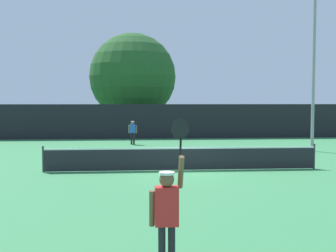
{
  "coord_description": "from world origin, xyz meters",
  "views": [
    {
      "loc": [
        -1.94,
        -16.98,
        2.87
      ],
      "look_at": [
        -0.43,
        2.03,
        1.74
      ],
      "focal_mm": 44.1,
      "sensor_mm": 36.0,
      "label": 1
    }
  ],
  "objects_px": {
    "parked_car_mid": "(121,123)",
    "parked_car_near": "(76,123)",
    "light_pole": "(314,59)",
    "large_tree": "(133,77)",
    "player_receiving": "(133,130)",
    "player_serving": "(167,207)",
    "tennis_ball": "(179,176)"
  },
  "relations": [
    {
      "from": "parked_car_mid",
      "to": "parked_car_near",
      "type": "bearing_deg",
      "value": 177.56
    },
    {
      "from": "light_pole",
      "to": "large_tree",
      "type": "xyz_separation_m",
      "value": [
        -10.43,
        14.76,
        -0.19
      ]
    },
    {
      "from": "player_receiving",
      "to": "parked_car_near",
      "type": "height_order",
      "value": "parked_car_near"
    },
    {
      "from": "parked_car_mid",
      "to": "player_receiving",
      "type": "bearing_deg",
      "value": -78.91
    },
    {
      "from": "player_serving",
      "to": "large_tree",
      "type": "bearing_deg",
      "value": 91.34
    },
    {
      "from": "tennis_ball",
      "to": "light_pole",
      "type": "bearing_deg",
      "value": 41.39
    },
    {
      "from": "player_serving",
      "to": "parked_car_near",
      "type": "xyz_separation_m",
      "value": [
        -6.29,
        34.12,
        -0.38
      ]
    },
    {
      "from": "player_receiving",
      "to": "large_tree",
      "type": "height_order",
      "value": "large_tree"
    },
    {
      "from": "player_receiving",
      "to": "parked_car_mid",
      "type": "bearing_deg",
      "value": -84.52
    },
    {
      "from": "parked_car_near",
      "to": "light_pole",
      "type": "bearing_deg",
      "value": -44.52
    },
    {
      "from": "player_serving",
      "to": "parked_car_mid",
      "type": "relative_size",
      "value": 0.59
    },
    {
      "from": "tennis_ball",
      "to": "parked_car_mid",
      "type": "height_order",
      "value": "parked_car_mid"
    },
    {
      "from": "player_serving",
      "to": "light_pole",
      "type": "distance_m",
      "value": 19.55
    },
    {
      "from": "parked_car_mid",
      "to": "tennis_ball",
      "type": "bearing_deg",
      "value": -77.33
    },
    {
      "from": "player_serving",
      "to": "parked_car_mid",
      "type": "xyz_separation_m",
      "value": [
        -1.89,
        33.5,
        -0.38
      ]
    },
    {
      "from": "player_receiving",
      "to": "light_pole",
      "type": "distance_m",
      "value": 12.16
    },
    {
      "from": "light_pole",
      "to": "parked_car_mid",
      "type": "relative_size",
      "value": 2.17
    },
    {
      "from": "player_receiving",
      "to": "parked_car_near",
      "type": "distance_m",
      "value": 14.25
    },
    {
      "from": "light_pole",
      "to": "player_serving",
      "type": "bearing_deg",
      "value": -120.52
    },
    {
      "from": "tennis_ball",
      "to": "parked_car_near",
      "type": "bearing_deg",
      "value": 106.45
    },
    {
      "from": "player_serving",
      "to": "player_receiving",
      "type": "distance_m",
      "value": 21.03
    },
    {
      "from": "light_pole",
      "to": "parked_car_mid",
      "type": "height_order",
      "value": "light_pole"
    },
    {
      "from": "player_serving",
      "to": "player_receiving",
      "type": "relative_size",
      "value": 1.66
    },
    {
      "from": "player_receiving",
      "to": "light_pole",
      "type": "height_order",
      "value": "light_pole"
    },
    {
      "from": "light_pole",
      "to": "player_receiving",
      "type": "bearing_deg",
      "value": 156.29
    },
    {
      "from": "tennis_ball",
      "to": "large_tree",
      "type": "distance_m",
      "value": 22.94
    },
    {
      "from": "parked_car_near",
      "to": "parked_car_mid",
      "type": "relative_size",
      "value": 0.99
    },
    {
      "from": "player_serving",
      "to": "large_tree",
      "type": "xyz_separation_m",
      "value": [
        -0.73,
        31.22,
        3.97
      ]
    },
    {
      "from": "tennis_ball",
      "to": "player_receiving",
      "type": "bearing_deg",
      "value": 98.69
    },
    {
      "from": "large_tree",
      "to": "player_serving",
      "type": "bearing_deg",
      "value": -88.66
    },
    {
      "from": "player_serving",
      "to": "parked_car_mid",
      "type": "distance_m",
      "value": 33.56
    },
    {
      "from": "player_receiving",
      "to": "parked_car_near",
      "type": "bearing_deg",
      "value": -66.9
    }
  ]
}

